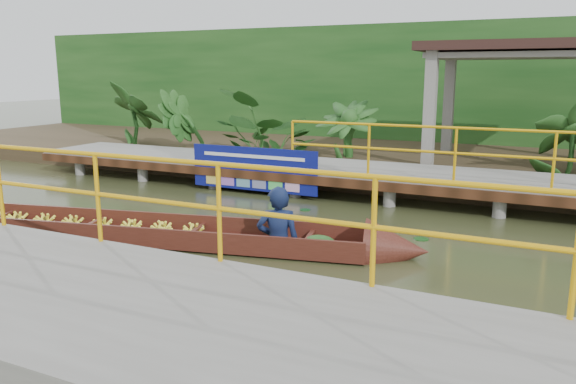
% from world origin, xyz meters
% --- Properties ---
extents(ground, '(80.00, 80.00, 0.00)m').
position_xyz_m(ground, '(0.00, 0.00, 0.00)').
color(ground, '#293018').
rests_on(ground, ground).
extents(land_strip, '(30.00, 8.00, 0.45)m').
position_xyz_m(land_strip, '(0.00, 7.50, 0.23)').
color(land_strip, '#332919').
rests_on(land_strip, ground).
extents(far_dock, '(16.00, 2.06, 1.66)m').
position_xyz_m(far_dock, '(0.02, 3.43, 0.48)').
color(far_dock, slate).
rests_on(far_dock, ground).
extents(near_dock, '(18.00, 2.40, 1.73)m').
position_xyz_m(near_dock, '(1.00, -4.20, 0.30)').
color(near_dock, slate).
rests_on(near_dock, ground).
extents(pavilion, '(4.40, 3.00, 3.00)m').
position_xyz_m(pavilion, '(3.00, 6.30, 2.82)').
color(pavilion, slate).
rests_on(pavilion, ground).
extents(foliage_backdrop, '(30.00, 0.80, 4.00)m').
position_xyz_m(foliage_backdrop, '(0.00, 10.00, 2.00)').
color(foliage_backdrop, '#164215').
rests_on(foliage_backdrop, ground).
extents(vendor_boat, '(8.64, 2.62, 2.11)m').
position_xyz_m(vendor_boat, '(-1.50, -1.03, 0.27)').
color(vendor_boat, '#3A1710').
rests_on(vendor_boat, ground).
extents(blue_banner, '(2.93, 0.04, 0.91)m').
position_xyz_m(blue_banner, '(-1.88, 2.48, 0.56)').
color(blue_banner, navy).
rests_on(blue_banner, ground).
extents(tropical_plants, '(14.19, 1.19, 1.49)m').
position_xyz_m(tropical_plants, '(-1.16, 5.30, 1.20)').
color(tropical_plants, '#164215').
rests_on(tropical_plants, ground).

